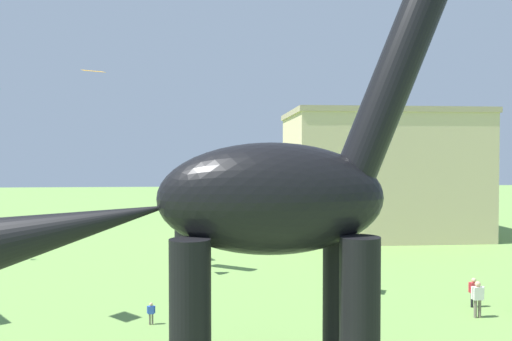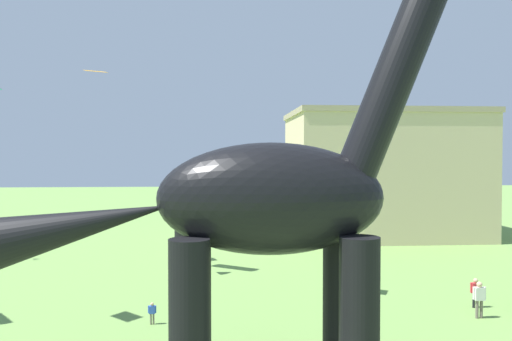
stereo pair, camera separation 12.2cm
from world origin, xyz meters
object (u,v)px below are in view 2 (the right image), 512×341
object	(u,v)px
dinosaur_sculpture	(269,199)
kite_near_high	(313,179)
kite_near_low	(195,206)
person_near_flyer	(476,290)
person_vendor_side	(479,296)
kite_trailing	(96,71)
person_strolling_adult	(152,311)

from	to	relation	value
dinosaur_sculpture	kite_near_high	bearing A→B (deg)	47.30
kite_near_low	kite_near_high	world-z (taller)	kite_near_high
person_near_flyer	person_vendor_side	distance (m)	1.78
kite_near_low	person_near_flyer	bearing A→B (deg)	-33.58
person_vendor_side	person_near_flyer	bearing A→B (deg)	110.85
kite_near_low	kite_trailing	size ratio (longest dim) A/B	1.80
person_vendor_side	kite_near_low	world-z (taller)	kite_near_low
person_near_flyer	kite_near_high	distance (m)	9.98
kite_near_high	dinosaur_sculpture	bearing A→B (deg)	-107.20
kite_near_low	dinosaur_sculpture	bearing A→B (deg)	-80.60
kite_trailing	dinosaur_sculpture	bearing A→B (deg)	-64.09
person_near_flyer	kite_near_high	size ratio (longest dim) A/B	0.74
person_vendor_side	kite_near_high	world-z (taller)	kite_near_high
person_near_flyer	kite_near_low	distance (m)	17.67
person_strolling_adult	kite_trailing	world-z (taller)	kite_trailing
person_vendor_side	kite_near_low	bearing A→B (deg)	-175.96
kite_trailing	person_vendor_side	bearing A→B (deg)	-32.95
kite_near_high	person_vendor_side	bearing A→B (deg)	-32.74
dinosaur_sculpture	kite_near_high	distance (m)	12.26
person_near_flyer	person_vendor_side	size ratio (longest dim) A/B	0.86
person_near_flyer	kite_near_low	world-z (taller)	kite_near_low
kite_near_high	person_strolling_adult	bearing A→B (deg)	-152.36
dinosaur_sculpture	person_near_flyer	size ratio (longest dim) A/B	11.66
dinosaur_sculpture	person_vendor_side	world-z (taller)	dinosaur_sculpture
kite_near_high	kite_near_low	bearing A→B (deg)	135.03
kite_near_low	kite_trailing	distance (m)	11.78
person_strolling_adult	person_near_flyer	distance (m)	16.03
dinosaur_sculpture	kite_near_high	xyz separation A→B (m)	(3.62, 11.71, 0.13)
person_near_flyer	kite_near_low	size ratio (longest dim) A/B	0.45
person_strolling_adult	person_near_flyer	xyz separation A→B (m)	(15.97, 1.35, 0.30)
dinosaur_sculpture	person_strolling_adult	size ratio (longest dim) A/B	17.39
dinosaur_sculpture	person_strolling_adult	distance (m)	10.41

